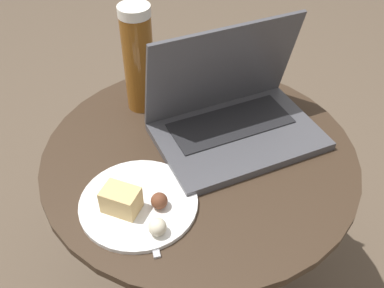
# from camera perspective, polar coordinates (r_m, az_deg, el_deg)

# --- Properties ---
(ground_plane) EXTENTS (6.00, 6.00, 0.00)m
(ground_plane) POSITION_cam_1_polar(r_m,az_deg,el_deg) (1.35, 0.72, -16.74)
(ground_plane) COLOR brown
(table) EXTENTS (0.67, 0.67, 0.50)m
(table) POSITION_cam_1_polar(r_m,az_deg,el_deg) (1.05, 0.88, -6.46)
(table) COLOR #515156
(table) RESTS_ON ground_plane
(laptop) EXTENTS (0.39, 0.30, 0.24)m
(laptop) POSITION_cam_1_polar(r_m,az_deg,el_deg) (0.98, 5.17, 3.87)
(laptop) COLOR #47474C
(laptop) RESTS_ON table
(beer_glass) EXTENTS (0.07, 0.07, 0.25)m
(beer_glass) POSITION_cam_1_polar(r_m,az_deg,el_deg) (1.02, -6.82, 10.64)
(beer_glass) COLOR brown
(beer_glass) RESTS_ON table
(snack_plate) EXTENTS (0.22, 0.22, 0.06)m
(snack_plate) POSITION_cam_1_polar(r_m,az_deg,el_deg) (0.85, -7.04, -7.50)
(snack_plate) COLOR white
(snack_plate) RESTS_ON table
(fork) EXTENTS (0.08, 0.18, 0.00)m
(fork) POSITION_cam_1_polar(r_m,az_deg,el_deg) (0.85, -5.77, -8.33)
(fork) COLOR #B2B2B7
(fork) RESTS_ON table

